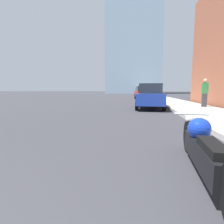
{
  "coord_description": "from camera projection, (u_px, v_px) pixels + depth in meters",
  "views": [
    {
      "loc": [
        2.11,
        0.78,
        1.23
      ],
      "look_at": [
        1.34,
        6.46,
        0.51
      ],
      "focal_mm": 28.0,
      "sensor_mm": 36.0,
      "label": 1
    }
  ],
  "objects": [
    {
      "name": "parked_car_white",
      "position": [
        141.0,
        92.0,
        33.73
      ],
      "size": [
        2.26,
        4.7,
        1.64
      ],
      "rotation": [
        0.0,
        0.0,
        -0.1
      ],
      "color": "silver",
      "rests_on": "ground_plane"
    },
    {
      "name": "parked_car_silver",
      "position": [
        139.0,
        91.0,
        55.93
      ],
      "size": [
        2.08,
        3.94,
        1.68
      ],
      "rotation": [
        0.0,
        0.0,
        0.07
      ],
      "color": "#BCBCC1",
      "rests_on": "ground_plane"
    },
    {
      "name": "sidewalk",
      "position": [
        152.0,
        95.0,
        38.22
      ],
      "size": [
        3.06,
        240.0,
        0.15
      ],
      "color": "#B2ADA3",
      "rests_on": "ground_plane"
    },
    {
      "name": "parked_car_red",
      "position": [
        143.0,
        93.0,
        23.37
      ],
      "size": [
        2.27,
        4.58,
        1.75
      ],
      "rotation": [
        0.0,
        0.0,
        0.1
      ],
      "color": "red",
      "rests_on": "ground_plane"
    },
    {
      "name": "pedestrian",
      "position": [
        205.0,
        92.0,
        11.31
      ],
      "size": [
        0.36,
        0.25,
        1.81
      ],
      "color": "#38383D",
      "rests_on": "sidewalk"
    },
    {
      "name": "motorcycle",
      "position": [
        203.0,
        149.0,
        2.52
      ],
      "size": [
        0.62,
        2.74,
        0.81
      ],
      "rotation": [
        0.0,
        0.0,
        -0.09
      ],
      "color": "black",
      "rests_on": "ground_plane"
    },
    {
      "name": "parked_car_black",
      "position": [
        139.0,
        92.0,
        45.35
      ],
      "size": [
        2.12,
        3.98,
        1.69
      ],
      "rotation": [
        0.0,
        0.0,
        0.05
      ],
      "color": "black",
      "rests_on": "ground_plane"
    },
    {
      "name": "parked_car_blue",
      "position": [
        150.0,
        96.0,
        11.6
      ],
      "size": [
        1.99,
        4.12,
        1.65
      ],
      "rotation": [
        0.0,
        0.0,
        -0.07
      ],
      "color": "#1E3899",
      "rests_on": "ground_plane"
    }
  ]
}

